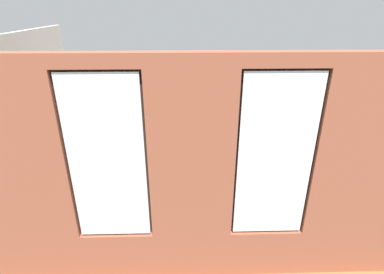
{
  "coord_description": "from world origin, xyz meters",
  "views": [
    {
      "loc": [
        0.08,
        5.53,
        3.46
      ],
      "look_at": [
        -0.06,
        0.4,
        1.19
      ],
      "focal_mm": 28.0,
      "sensor_mm": 36.0,
      "label": 1
    }
  ],
  "objects_px": {
    "papasan_chair": "(152,129)",
    "potted_plant_between_couches": "(227,209)",
    "candle_jar": "(213,153)",
    "table_plant_small": "(181,157)",
    "cup_ceramic": "(202,160)",
    "coffee_table": "(198,161)",
    "media_console": "(49,182)",
    "couch_by_window": "(142,223)",
    "potted_plant_foreground_right": "(93,127)",
    "tv_flatscreen": "(43,154)",
    "couch_left": "(302,167)",
    "potted_plant_beside_window_right": "(52,212)",
    "remote_gray": "(191,156)",
    "potted_plant_by_left_couch": "(266,137)"
  },
  "relations": [
    {
      "from": "papasan_chair",
      "to": "potted_plant_between_couches",
      "type": "relative_size",
      "value": 1.11
    },
    {
      "from": "candle_jar",
      "to": "table_plant_small",
      "type": "relative_size",
      "value": 0.66
    },
    {
      "from": "cup_ceramic",
      "to": "potted_plant_between_couches",
      "type": "bearing_deg",
      "value": 98.86
    },
    {
      "from": "coffee_table",
      "to": "papasan_chair",
      "type": "height_order",
      "value": "papasan_chair"
    },
    {
      "from": "potted_plant_between_couches",
      "to": "media_console",
      "type": "bearing_deg",
      "value": -20.73
    },
    {
      "from": "table_plant_small",
      "to": "media_console",
      "type": "relative_size",
      "value": 0.18
    },
    {
      "from": "couch_by_window",
      "to": "papasan_chair",
      "type": "distance_m",
      "value": 3.56
    },
    {
      "from": "coffee_table",
      "to": "potted_plant_between_couches",
      "type": "bearing_deg",
      "value": 101.0
    },
    {
      "from": "coffee_table",
      "to": "potted_plant_foreground_right",
      "type": "distance_m",
      "value": 3.09
    },
    {
      "from": "tv_flatscreen",
      "to": "couch_left",
      "type": "bearing_deg",
      "value": -175.99
    },
    {
      "from": "tv_flatscreen",
      "to": "papasan_chair",
      "type": "bearing_deg",
      "value": -128.94
    },
    {
      "from": "papasan_chair",
      "to": "potted_plant_beside_window_right",
      "type": "relative_size",
      "value": 1.19
    },
    {
      "from": "tv_flatscreen",
      "to": "potted_plant_between_couches",
      "type": "distance_m",
      "value": 3.56
    },
    {
      "from": "couch_left",
      "to": "coffee_table",
      "type": "xyz_separation_m",
      "value": [
        2.19,
        -0.26,
        0.04
      ]
    },
    {
      "from": "remote_gray",
      "to": "papasan_chair",
      "type": "bearing_deg",
      "value": -78.1
    },
    {
      "from": "couch_left",
      "to": "remote_gray",
      "type": "xyz_separation_m",
      "value": [
        2.34,
        -0.36,
        0.11
      ]
    },
    {
      "from": "couch_by_window",
      "to": "tv_flatscreen",
      "type": "height_order",
      "value": "tv_flatscreen"
    },
    {
      "from": "potted_plant_foreground_right",
      "to": "table_plant_small",
      "type": "bearing_deg",
      "value": 143.13
    },
    {
      "from": "couch_by_window",
      "to": "remote_gray",
      "type": "distance_m",
      "value": 2.18
    },
    {
      "from": "couch_left",
      "to": "papasan_chair",
      "type": "xyz_separation_m",
      "value": [
        3.32,
        -1.89,
        0.12
      ]
    },
    {
      "from": "tv_flatscreen",
      "to": "papasan_chair",
      "type": "height_order",
      "value": "tv_flatscreen"
    },
    {
      "from": "table_plant_small",
      "to": "media_console",
      "type": "height_order",
      "value": "table_plant_small"
    },
    {
      "from": "potted_plant_between_couches",
      "to": "table_plant_small",
      "type": "bearing_deg",
      "value": -67.39
    },
    {
      "from": "table_plant_small",
      "to": "tv_flatscreen",
      "type": "height_order",
      "value": "tv_flatscreen"
    },
    {
      "from": "coffee_table",
      "to": "remote_gray",
      "type": "relative_size",
      "value": 7.14
    },
    {
      "from": "papasan_chair",
      "to": "couch_left",
      "type": "bearing_deg",
      "value": 150.38
    },
    {
      "from": "tv_flatscreen",
      "to": "potted_plant_between_couches",
      "type": "bearing_deg",
      "value": 159.23
    },
    {
      "from": "remote_gray",
      "to": "potted_plant_by_left_couch",
      "type": "bearing_deg",
      "value": -171.7
    },
    {
      "from": "papasan_chair",
      "to": "potted_plant_beside_window_right",
      "type": "xyz_separation_m",
      "value": [
        1.13,
        3.65,
        0.19
      ]
    },
    {
      "from": "candle_jar",
      "to": "potted_plant_by_left_couch",
      "type": "relative_size",
      "value": 0.21
    },
    {
      "from": "cup_ceramic",
      "to": "potted_plant_beside_window_right",
      "type": "height_order",
      "value": "potted_plant_beside_window_right"
    },
    {
      "from": "candle_jar",
      "to": "potted_plant_beside_window_right",
      "type": "bearing_deg",
      "value": 39.87
    },
    {
      "from": "candle_jar",
      "to": "potted_plant_foreground_right",
      "type": "relative_size",
      "value": 0.15
    },
    {
      "from": "candle_jar",
      "to": "potted_plant_by_left_couch",
      "type": "bearing_deg",
      "value": -144.54
    },
    {
      "from": "cup_ceramic",
      "to": "potted_plant_between_couches",
      "type": "distance_m",
      "value": 1.77
    },
    {
      "from": "couch_by_window",
      "to": "table_plant_small",
      "type": "distance_m",
      "value": 1.91
    },
    {
      "from": "coffee_table",
      "to": "media_console",
      "type": "height_order",
      "value": "media_console"
    },
    {
      "from": "couch_by_window",
      "to": "cup_ceramic",
      "type": "bearing_deg",
      "value": -120.32
    },
    {
      "from": "papasan_chair",
      "to": "cup_ceramic",
      "type": "bearing_deg",
      "value": 124.86
    },
    {
      "from": "potted_plant_by_left_couch",
      "to": "potted_plant_between_couches",
      "type": "relative_size",
      "value": 0.6
    },
    {
      "from": "remote_gray",
      "to": "potted_plant_beside_window_right",
      "type": "height_order",
      "value": "potted_plant_beside_window_right"
    },
    {
      "from": "tv_flatscreen",
      "to": "table_plant_small",
      "type": "bearing_deg",
      "value": -169.2
    },
    {
      "from": "cup_ceramic",
      "to": "potted_plant_by_left_couch",
      "type": "relative_size",
      "value": 0.14
    },
    {
      "from": "table_plant_small",
      "to": "media_console",
      "type": "distance_m",
      "value": 2.64
    },
    {
      "from": "tv_flatscreen",
      "to": "remote_gray",
      "type": "bearing_deg",
      "value": -165.6
    },
    {
      "from": "coffee_table",
      "to": "potted_plant_by_left_couch",
      "type": "xyz_separation_m",
      "value": [
        -1.79,
        -1.18,
        0.04
      ]
    },
    {
      "from": "media_console",
      "to": "potted_plant_foreground_right",
      "type": "relative_size",
      "value": 1.27
    },
    {
      "from": "potted_plant_between_couches",
      "to": "cup_ceramic",
      "type": "bearing_deg",
      "value": -81.14
    },
    {
      "from": "tv_flatscreen",
      "to": "potted_plant_by_left_couch",
      "type": "height_order",
      "value": "tv_flatscreen"
    },
    {
      "from": "potted_plant_beside_window_right",
      "to": "remote_gray",
      "type": "bearing_deg",
      "value": -134.76
    }
  ]
}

